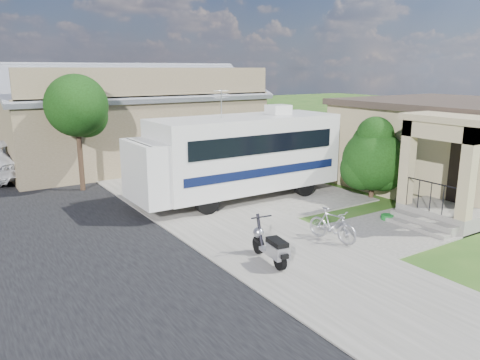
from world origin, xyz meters
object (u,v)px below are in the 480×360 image
bicycle (332,227)px  garden_hose (387,218)px  pickup_truck (6,158)px  shrub (373,157)px  motorhome (238,154)px  scooter (271,247)px

bicycle → garden_hose: bearing=-3.4°
pickup_truck → garden_hose: pickup_truck is taller
bicycle → pickup_truck: size_ratio=0.26×
shrub → garden_hose: bearing=-127.6°
motorhome → shrub: (4.31, -2.56, -0.15)m
scooter → bicycle: bearing=15.4°
pickup_truck → bicycle: bearing=104.3°
shrub → bicycle: shrub is taller
pickup_truck → garden_hose: (9.32, -13.78, -0.74)m
motorhome → shrub: bearing=-30.9°
shrub → bicycle: bearing=-149.7°
scooter → motorhome: bearing=72.9°
scooter → garden_hose: scooter is taller
shrub → pickup_truck: bearing=133.5°
shrub → pickup_truck: 16.00m
motorhome → bicycle: motorhome is taller
pickup_truck → motorhome: bearing=116.5°
scooter → pickup_truck: size_ratio=0.28×
shrub → garden_hose: 3.15m
motorhome → bicycle: size_ratio=5.09×
bicycle → garden_hose: size_ratio=3.93×
shrub → scooter: (-6.89, -2.96, -1.09)m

